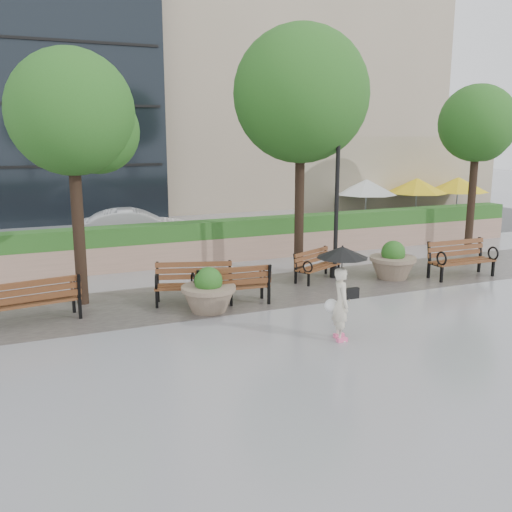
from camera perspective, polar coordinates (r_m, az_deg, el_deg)
name	(u,v)px	position (r m, az deg, el deg)	size (l,w,h in m)	color
ground	(327,324)	(12.69, 7.11, -6.74)	(100.00, 100.00, 0.00)	gray
cobble_strip	(270,290)	(15.22, 1.36, -3.45)	(28.00, 3.20, 0.01)	#383330
hedge_wall	(218,241)	(18.69, -3.79, 1.50)	(24.00, 0.80, 1.35)	tan
cafe_wall	(400,184)	(25.74, 14.22, 7.02)	(10.00, 0.60, 4.00)	tan
cafe_hedge	(422,227)	(23.91, 16.29, 2.81)	(8.00, 0.50, 0.90)	#28531B
asphalt_street	(184,241)	(22.55, -7.21, 1.52)	(40.00, 7.00, 0.00)	black
bldg_stone	(281,37)	(37.51, 2.54, 21.06)	(18.00, 10.00, 20.00)	tan
bench_0	(35,309)	(13.47, -21.24, -5.01)	(2.01, 1.04, 1.03)	brown
bench_1	(194,292)	(14.02, -6.20, -3.62)	(2.00, 1.28, 1.01)	brown
bench_2	(231,293)	(13.87, -2.50, -3.74)	(1.92, 0.89, 1.00)	brown
bench_3	(317,271)	(16.34, 6.16, -1.55)	(1.69, 1.25, 0.85)	brown
bench_4	(461,267)	(17.59, 19.81, -1.02)	(2.00, 0.82, 1.06)	brown
planter_left	(209,294)	(13.36, -4.76, -3.85)	(1.27, 1.27, 1.07)	#7F6B56
planter_right	(393,264)	(16.85, 13.51, -0.77)	(1.32, 1.32, 1.11)	#7F6B56
lamppost	(336,216)	(16.41, 8.03, 3.98)	(0.28, 0.28, 4.10)	black
tree_0	(78,118)	(14.20, -17.40, 13.01)	(3.07, 2.90, 6.02)	black
tree_1	(304,99)	(17.10, 4.87, 15.33)	(3.92, 3.91, 7.16)	black
tree_2	(479,127)	(22.39, 21.39, 11.92)	(2.92, 2.73, 5.85)	black
patio_umb_white	(366,187)	(23.76, 10.98, 6.76)	(2.50, 2.50, 2.30)	black
patio_umb_yellow_a	(417,186)	(24.86, 15.79, 6.75)	(2.50, 2.50, 2.30)	black
patio_umb_yellow_b	(458,185)	(25.96, 19.57, 6.72)	(2.50, 2.50, 2.30)	black
car_right	(136,228)	(21.45, -11.95, 2.73)	(1.49, 4.28, 1.41)	silver
pedestrian	(342,284)	(11.48, 8.55, -2.75)	(1.04, 1.04, 1.90)	beige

